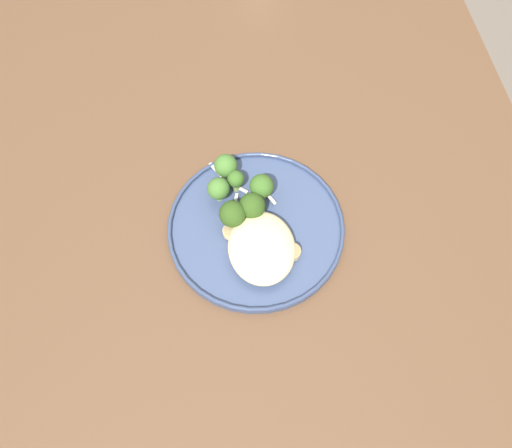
{
  "coord_description": "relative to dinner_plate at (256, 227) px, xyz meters",
  "views": [
    {
      "loc": [
        -0.42,
        0.06,
        1.48
      ],
      "look_at": [
        -0.05,
        0.02,
        0.76
      ],
      "focal_mm": 35.14,
      "sensor_mm": 36.0,
      "label": 1
    }
  ],
  "objects": [
    {
      "name": "onion_sliver_long_sliver",
      "position": [
        0.08,
        0.02,
        0.01
      ],
      "size": [
        0.03,
        0.04,
        0.0
      ],
      "primitive_type": "cube",
      "rotation": [
        0.0,
        0.0,
        0.93
      ],
      "color": "silver",
      "rests_on": "dinner_plate"
    },
    {
      "name": "seared_scallop_large_seared",
      "position": [
        -0.07,
        -0.0,
        0.01
      ],
      "size": [
        0.03,
        0.03,
        0.01
      ],
      "color": "#E5C689",
      "rests_on": "dinner_plate"
    },
    {
      "name": "wooden_dining_table",
      "position": [
        0.05,
        -0.02,
        -0.09
      ],
      "size": [
        1.4,
        1.0,
        0.74
      ],
      "color": "brown",
      "rests_on": "ground"
    },
    {
      "name": "dinner_plate",
      "position": [
        0.0,
        0.0,
        0.0
      ],
      "size": [
        0.29,
        0.29,
        0.02
      ],
      "color": "#38476B",
      "rests_on": "wooden_dining_table"
    },
    {
      "name": "broccoli_floret_front_edge",
      "position": [
        0.01,
        0.04,
        0.03
      ],
      "size": [
        0.04,
        0.04,
        0.06
      ],
      "color": "#7A994C",
      "rests_on": "dinner_plate"
    },
    {
      "name": "broccoli_floret_near_rim",
      "position": [
        0.06,
        0.05,
        0.03
      ],
      "size": [
        0.04,
        0.04,
        0.05
      ],
      "color": "#89A356",
      "rests_on": "dinner_plate"
    },
    {
      "name": "seared_scallop_tiny_bay",
      "position": [
        -0.0,
        0.0,
        0.01
      ],
      "size": [
        0.03,
        0.03,
        0.02
      ],
      "color": "beige",
      "rests_on": "dinner_plate"
    },
    {
      "name": "ground",
      "position": [
        0.05,
        -0.02,
        -0.75
      ],
      "size": [
        6.0,
        6.0,
        0.0
      ],
      "primitive_type": "plane",
      "color": "#665B51"
    },
    {
      "name": "onion_sliver_curled_piece",
      "position": [
        0.05,
        0.03,
        0.01
      ],
      "size": [
        0.04,
        0.01,
        0.0
      ],
      "primitive_type": "cube",
      "rotation": [
        0.0,
        0.0,
        6.0
      ],
      "color": "silver",
      "rests_on": "dinner_plate"
    },
    {
      "name": "seared_scallop_front_small",
      "position": [
        -0.05,
        0.0,
        0.01
      ],
      "size": [
        0.04,
        0.04,
        0.01
      ],
      "color": "#E5C689",
      "rests_on": "dinner_plate"
    },
    {
      "name": "onion_sliver_short_strip",
      "position": [
        0.11,
        0.05,
        0.01
      ],
      "size": [
        0.05,
        0.03,
        0.0
      ],
      "primitive_type": "cube",
      "rotation": [
        0.0,
        0.0,
        0.56
      ],
      "color": "silver",
      "rests_on": "dinner_plate"
    },
    {
      "name": "seared_scallop_right_edge",
      "position": [
        -0.06,
        -0.05,
        0.01
      ],
      "size": [
        0.03,
        0.03,
        0.02
      ],
      "color": "#DBB77A",
      "rests_on": "dinner_plate"
    },
    {
      "name": "seared_scallop_rear_pale",
      "position": [
        -0.08,
        -0.02,
        0.01
      ],
      "size": [
        0.03,
        0.03,
        0.02
      ],
      "color": "#DBB77A",
      "rests_on": "dinner_plate"
    },
    {
      "name": "broccoli_floret_small_sprig",
      "position": [
        0.05,
        -0.02,
        0.04
      ],
      "size": [
        0.04,
        0.04,
        0.06
      ],
      "color": "#89A356",
      "rests_on": "dinner_plate"
    },
    {
      "name": "broccoli_floret_split_head",
      "position": [
        0.02,
        0.0,
        0.03
      ],
      "size": [
        0.04,
        0.04,
        0.06
      ],
      "color": "#89A356",
      "rests_on": "dinner_plate"
    },
    {
      "name": "onion_sliver_pale_crescent",
      "position": [
        0.05,
        -0.03,
        0.01
      ],
      "size": [
        0.04,
        0.02,
        0.0
      ],
      "primitive_type": "cube",
      "rotation": [
        0.0,
        0.0,
        0.5
      ],
      "color": "silver",
      "rests_on": "dinner_plate"
    },
    {
      "name": "broccoli_floret_rear_charred",
      "position": [
        0.1,
        0.04,
        0.03
      ],
      "size": [
        0.04,
        0.04,
        0.05
      ],
      "color": "#7A994C",
      "rests_on": "dinner_plate"
    },
    {
      "name": "seared_scallop_half_hidden",
      "position": [
        -0.01,
        0.04,
        0.01
      ],
      "size": [
        0.03,
        0.03,
        0.01
      ],
      "color": "#E5C689",
      "rests_on": "dinner_plate"
    },
    {
      "name": "broccoli_floret_tall_stalk",
      "position": [
        0.08,
        0.02,
        0.03
      ],
      "size": [
        0.03,
        0.03,
        0.04
      ],
      "color": "#89A356",
      "rests_on": "dinner_plate"
    },
    {
      "name": "noodle_bed",
      "position": [
        -0.05,
        -0.0,
        0.02
      ],
      "size": [
        0.13,
        0.11,
        0.04
      ],
      "color": "beige",
      "rests_on": "dinner_plate"
    },
    {
      "name": "seared_scallop_left_edge",
      "position": [
        -0.09,
        0.01,
        0.01
      ],
      "size": [
        0.02,
        0.02,
        0.01
      ],
      "color": "#E5C689",
      "rests_on": "dinner_plate"
    }
  ]
}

